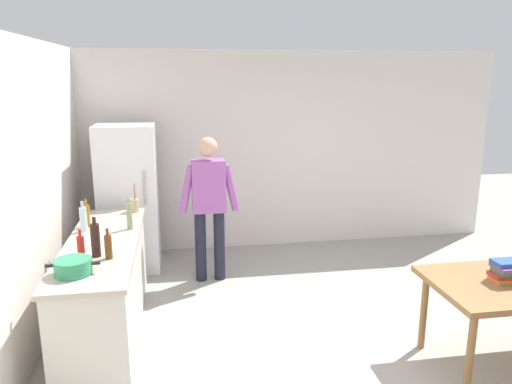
# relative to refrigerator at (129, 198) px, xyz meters

# --- Properties ---
(ground_plane) EXTENTS (14.00, 14.00, 0.00)m
(ground_plane) POSITION_rel_refrigerator_xyz_m (1.90, -2.40, -0.90)
(ground_plane) COLOR #9E998E
(wall_back) EXTENTS (6.40, 0.12, 2.70)m
(wall_back) POSITION_rel_refrigerator_xyz_m (1.90, 0.60, 0.45)
(wall_back) COLOR silver
(wall_back) RESTS_ON ground_plane
(wall_left) EXTENTS (0.12, 5.60, 2.70)m
(wall_left) POSITION_rel_refrigerator_xyz_m (-0.70, -2.20, 0.45)
(wall_left) COLOR silver
(wall_left) RESTS_ON ground_plane
(kitchen_counter) EXTENTS (0.64, 2.20, 0.90)m
(kitchen_counter) POSITION_rel_refrigerator_xyz_m (-0.10, -1.60, -0.45)
(kitchen_counter) COLOR beige
(kitchen_counter) RESTS_ON ground_plane
(refrigerator) EXTENTS (0.70, 0.67, 1.80)m
(refrigerator) POSITION_rel_refrigerator_xyz_m (0.00, 0.00, 0.00)
(refrigerator) COLOR white
(refrigerator) RESTS_ON ground_plane
(person) EXTENTS (0.70, 0.22, 1.70)m
(person) POSITION_rel_refrigerator_xyz_m (0.95, -0.55, 0.08)
(person) COLOR #1E1E2D
(person) RESTS_ON ground_plane
(cooking_pot) EXTENTS (0.40, 0.28, 0.12)m
(cooking_pot) POSITION_rel_refrigerator_xyz_m (-0.21, -2.34, 0.06)
(cooking_pot) COLOR #2D845B
(cooking_pot) RESTS_ON kitchen_counter
(utensil_jar) EXTENTS (0.11, 0.11, 0.32)m
(utensil_jar) POSITION_rel_refrigerator_xyz_m (0.11, -0.64, 0.08)
(utensil_jar) COLOR tan
(utensil_jar) RESTS_ON kitchen_counter
(bottle_sauce_red) EXTENTS (0.06, 0.06, 0.24)m
(bottle_sauce_red) POSITION_rel_refrigerator_xyz_m (-0.21, -1.98, 0.10)
(bottle_sauce_red) COLOR #B22319
(bottle_sauce_red) RESTS_ON kitchen_counter
(bottle_vinegar_tall) EXTENTS (0.06, 0.06, 0.32)m
(bottle_vinegar_tall) POSITION_rel_refrigerator_xyz_m (0.12, -1.27, 0.14)
(bottle_vinegar_tall) COLOR gray
(bottle_vinegar_tall) RESTS_ON kitchen_counter
(bottle_oil_amber) EXTENTS (0.06, 0.06, 0.28)m
(bottle_oil_amber) POSITION_rel_refrigerator_xyz_m (-0.30, -1.12, 0.12)
(bottle_oil_amber) COLOR #996619
(bottle_oil_amber) RESTS_ON kitchen_counter
(bottle_water_clear) EXTENTS (0.07, 0.07, 0.30)m
(bottle_water_clear) POSITION_rel_refrigerator_xyz_m (-0.31, -1.28, 0.13)
(bottle_water_clear) COLOR silver
(bottle_water_clear) RESTS_ON kitchen_counter
(bottle_wine_dark) EXTENTS (0.08, 0.08, 0.34)m
(bottle_wine_dark) POSITION_rel_refrigerator_xyz_m (-0.09, -1.98, 0.15)
(bottle_wine_dark) COLOR black
(bottle_wine_dark) RESTS_ON kitchen_counter
(bottle_beer_brown) EXTENTS (0.06, 0.06, 0.26)m
(bottle_beer_brown) POSITION_rel_refrigerator_xyz_m (0.02, -2.05, 0.11)
(bottle_beer_brown) COLOR #5B3314
(bottle_beer_brown) RESTS_ON kitchen_counter
(book_stack) EXTENTS (0.29, 0.19, 0.18)m
(book_stack) POSITION_rel_refrigerator_xyz_m (3.21, -2.70, -0.06)
(book_stack) COLOR orange
(book_stack) RESTS_ON dining_table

